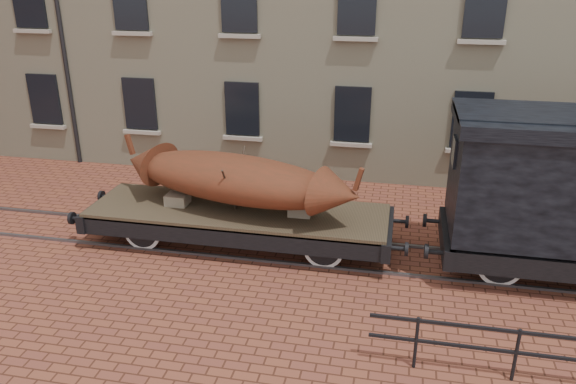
# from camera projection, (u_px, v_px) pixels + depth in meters

# --- Properties ---
(ground) EXTENTS (90.00, 90.00, 0.00)m
(ground) POSITION_uv_depth(u_px,v_px,m) (288.00, 249.00, 13.67)
(ground) COLOR brown
(rail_track) EXTENTS (30.00, 1.52, 0.06)m
(rail_track) POSITION_uv_depth(u_px,v_px,m) (288.00, 248.00, 13.66)
(rail_track) COLOR #59595E
(rail_track) RESTS_ON ground
(flatcar_wagon) EXTENTS (8.14, 2.21, 1.23)m
(flatcar_wagon) POSITION_uv_depth(u_px,v_px,m) (238.00, 216.00, 13.62)
(flatcar_wagon) COLOR #473726
(flatcar_wagon) RESTS_ON ground
(iron_boat) EXTENTS (6.25, 2.89, 1.52)m
(iron_boat) POSITION_uv_depth(u_px,v_px,m) (235.00, 178.00, 13.26)
(iron_boat) COLOR #5D2716
(iron_boat) RESTS_ON flatcar_wagon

